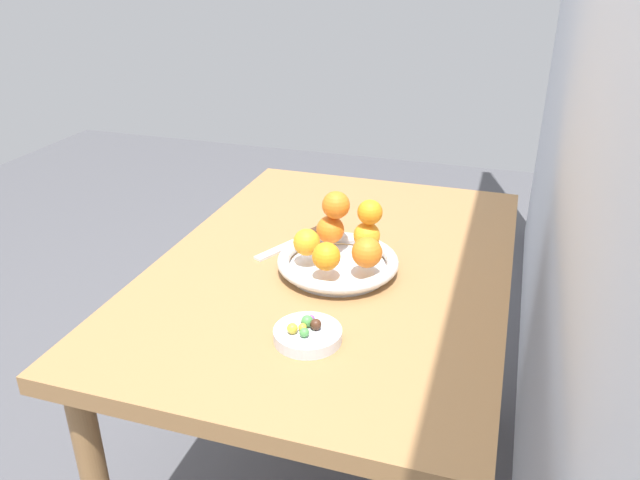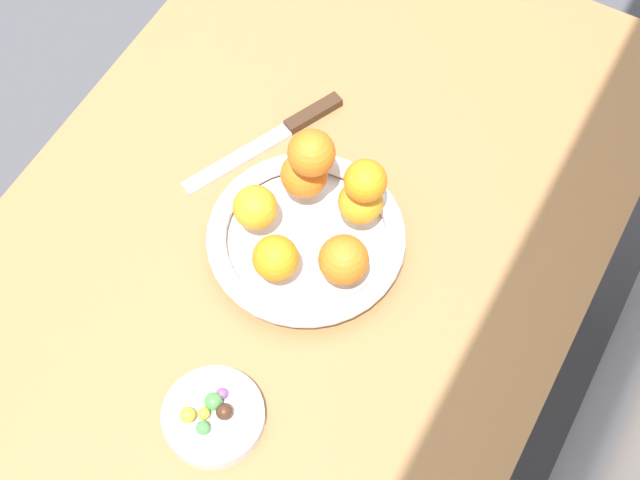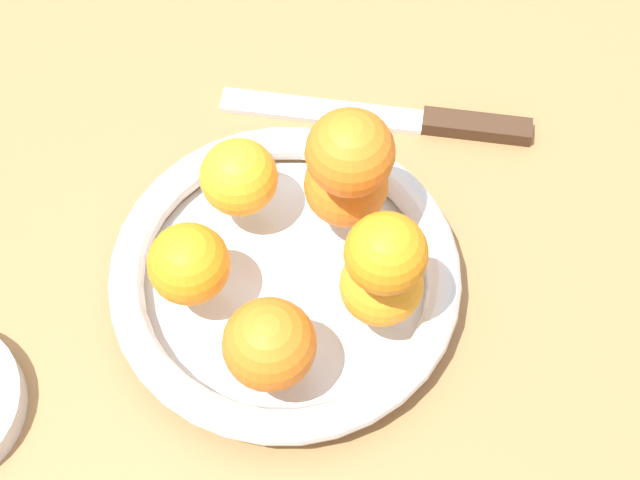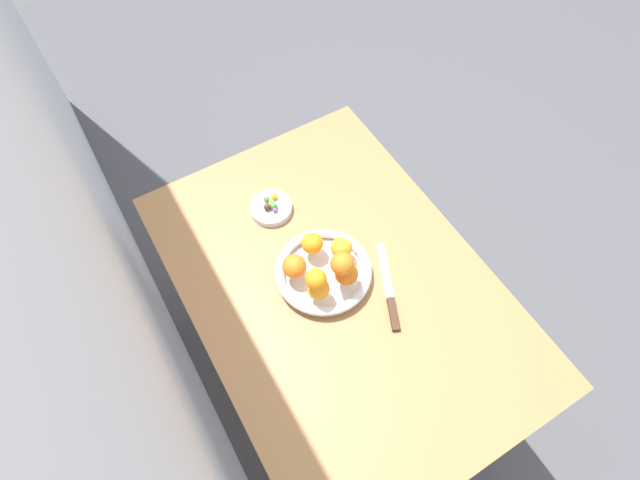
{
  "view_description": "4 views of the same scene",
  "coord_description": "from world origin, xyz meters",
  "px_view_note": "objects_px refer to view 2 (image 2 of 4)",
  "views": [
    {
      "loc": [
        1.18,
        0.34,
        1.38
      ],
      "look_at": [
        0.07,
        -0.01,
        0.83
      ],
      "focal_mm": 35.0,
      "sensor_mm": 36.0,
      "label": 1
    },
    {
      "loc": [
        0.59,
        0.34,
        1.86
      ],
      "look_at": [
        0.06,
        0.05,
        0.8
      ],
      "focal_mm": 55.0,
      "sensor_mm": 36.0,
      "label": 2
    },
    {
      "loc": [
        0.12,
        0.34,
        1.41
      ],
      "look_at": [
        0.02,
        0.03,
        0.83
      ],
      "focal_mm": 55.0,
      "sensor_mm": 36.0,
      "label": 3
    },
    {
      "loc": [
        -0.48,
        0.34,
        1.95
      ],
      "look_at": [
        0.08,
        0.01,
        0.86
      ],
      "focal_mm": 28.0,
      "sensor_mm": 36.0,
      "label": 4
    }
  ],
  "objects_px": {
    "orange_1": "(304,175)",
    "candy_ball_6": "(203,428)",
    "orange_2": "(255,207)",
    "orange_4": "(344,260)",
    "candy_ball_1": "(188,415)",
    "candy_ball_5": "(204,413)",
    "candy_dish": "(214,417)",
    "candy_ball_0": "(213,401)",
    "fruit_bowl": "(306,238)",
    "knife": "(278,134)",
    "candy_ball_3": "(211,401)",
    "orange_5": "(308,152)",
    "candy_ball_2": "(222,394)",
    "orange_3": "(275,258)",
    "orange_0": "(360,202)",
    "dining_table": "(309,247)",
    "orange_6": "(365,181)",
    "candy_ball_4": "(224,412)"
  },
  "relations": [
    {
      "from": "dining_table",
      "to": "candy_ball_6",
      "type": "relative_size",
      "value": 64.19
    },
    {
      "from": "candy_ball_2",
      "to": "candy_ball_6",
      "type": "bearing_deg",
      "value": 3.89
    },
    {
      "from": "orange_1",
      "to": "candy_ball_4",
      "type": "relative_size",
      "value": 3.04
    },
    {
      "from": "orange_2",
      "to": "candy_ball_0",
      "type": "height_order",
      "value": "orange_2"
    },
    {
      "from": "candy_ball_3",
      "to": "knife",
      "type": "xyz_separation_m",
      "value": [
        -0.39,
        -0.13,
        -0.02
      ]
    },
    {
      "from": "orange_3",
      "to": "orange_5",
      "type": "distance_m",
      "value": 0.14
    },
    {
      "from": "fruit_bowl",
      "to": "candy_ball_3",
      "type": "height_order",
      "value": "fruit_bowl"
    },
    {
      "from": "orange_0",
      "to": "orange_6",
      "type": "bearing_deg",
      "value": 69.42
    },
    {
      "from": "candy_dish",
      "to": "candy_ball_0",
      "type": "bearing_deg",
      "value": -157.16
    },
    {
      "from": "orange_3",
      "to": "candy_ball_4",
      "type": "distance_m",
      "value": 0.2
    },
    {
      "from": "orange_0",
      "to": "candy_ball_0",
      "type": "height_order",
      "value": "orange_0"
    },
    {
      "from": "candy_ball_1",
      "to": "orange_2",
      "type": "bearing_deg",
      "value": -166.61
    },
    {
      "from": "fruit_bowl",
      "to": "candy_dish",
      "type": "bearing_deg",
      "value": 4.42
    },
    {
      "from": "candy_ball_0",
      "to": "candy_ball_5",
      "type": "xyz_separation_m",
      "value": [
        0.02,
        -0.0,
        -0.0
      ]
    },
    {
      "from": "orange_1",
      "to": "candy_ball_6",
      "type": "height_order",
      "value": "orange_1"
    },
    {
      "from": "candy_ball_5",
      "to": "candy_ball_6",
      "type": "relative_size",
      "value": 0.88
    },
    {
      "from": "candy_dish",
      "to": "candy_ball_0",
      "type": "xyz_separation_m",
      "value": [
        -0.01,
        -0.0,
        0.02
      ]
    },
    {
      "from": "candy_ball_3",
      "to": "orange_4",
      "type": "bearing_deg",
      "value": 165.48
    },
    {
      "from": "orange_2",
      "to": "candy_ball_1",
      "type": "xyz_separation_m",
      "value": [
        0.26,
        0.06,
        -0.04
      ]
    },
    {
      "from": "orange_1",
      "to": "orange_3",
      "type": "xyz_separation_m",
      "value": [
        0.12,
        0.03,
        -0.0
      ]
    },
    {
      "from": "candy_ball_2",
      "to": "knife",
      "type": "xyz_separation_m",
      "value": [
        -0.37,
        -0.14,
        -0.02
      ]
    },
    {
      "from": "fruit_bowl",
      "to": "orange_4",
      "type": "height_order",
      "value": "orange_4"
    },
    {
      "from": "orange_5",
      "to": "candy_ball_0",
      "type": "distance_m",
      "value": 0.32
    },
    {
      "from": "orange_0",
      "to": "orange_1",
      "type": "height_order",
      "value": "orange_1"
    },
    {
      "from": "orange_4",
      "to": "candy_ball_0",
      "type": "bearing_deg",
      "value": -13.64
    },
    {
      "from": "knife",
      "to": "orange_3",
      "type": "bearing_deg",
      "value": 29.83
    },
    {
      "from": "dining_table",
      "to": "orange_2",
      "type": "relative_size",
      "value": 19.06
    },
    {
      "from": "orange_1",
      "to": "candy_ball_1",
      "type": "bearing_deg",
      "value": 5.53
    },
    {
      "from": "orange_2",
      "to": "orange_4",
      "type": "xyz_separation_m",
      "value": [
        0.01,
        0.13,
        0.0
      ]
    },
    {
      "from": "orange_2",
      "to": "orange_4",
      "type": "relative_size",
      "value": 0.91
    },
    {
      "from": "candy_ball_1",
      "to": "candy_ball_5",
      "type": "bearing_deg",
      "value": 127.03
    },
    {
      "from": "orange_1",
      "to": "candy_ball_0",
      "type": "height_order",
      "value": "orange_1"
    },
    {
      "from": "orange_1",
      "to": "orange_4",
      "type": "height_order",
      "value": "orange_4"
    },
    {
      "from": "orange_5",
      "to": "candy_ball_6",
      "type": "height_order",
      "value": "orange_5"
    },
    {
      "from": "orange_4",
      "to": "knife",
      "type": "height_order",
      "value": "orange_4"
    },
    {
      "from": "candy_ball_0",
      "to": "candy_ball_6",
      "type": "xyz_separation_m",
      "value": [
        0.03,
        0.01,
        -0.0
      ]
    },
    {
      "from": "orange_3",
      "to": "orange_6",
      "type": "relative_size",
      "value": 1.08
    },
    {
      "from": "candy_dish",
      "to": "orange_1",
      "type": "bearing_deg",
      "value": -170.26
    },
    {
      "from": "fruit_bowl",
      "to": "candy_ball_2",
      "type": "bearing_deg",
      "value": 4.45
    },
    {
      "from": "orange_3",
      "to": "orange_0",
      "type": "bearing_deg",
      "value": 156.2
    },
    {
      "from": "orange_6",
      "to": "candy_ball_0",
      "type": "relative_size",
      "value": 2.5
    },
    {
      "from": "candy_dish",
      "to": "orange_0",
      "type": "bearing_deg",
      "value": 174.93
    },
    {
      "from": "orange_4",
      "to": "candy_ball_1",
      "type": "bearing_deg",
      "value": -15.96
    },
    {
      "from": "candy_dish",
      "to": "candy_ball_3",
      "type": "height_order",
      "value": "candy_ball_3"
    },
    {
      "from": "orange_4",
      "to": "knife",
      "type": "relative_size",
      "value": 0.26
    },
    {
      "from": "orange_1",
      "to": "candy_ball_4",
      "type": "bearing_deg",
      "value": 12.28
    },
    {
      "from": "orange_4",
      "to": "candy_ball_5",
      "type": "relative_size",
      "value": 4.18
    },
    {
      "from": "orange_3",
      "to": "orange_2",
      "type": "bearing_deg",
      "value": -130.84
    },
    {
      "from": "candy_ball_5",
      "to": "orange_1",
      "type": "bearing_deg",
      "value": -171.69
    },
    {
      "from": "candy_ball_6",
      "to": "candy_ball_1",
      "type": "bearing_deg",
      "value": -100.5
    }
  ]
}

